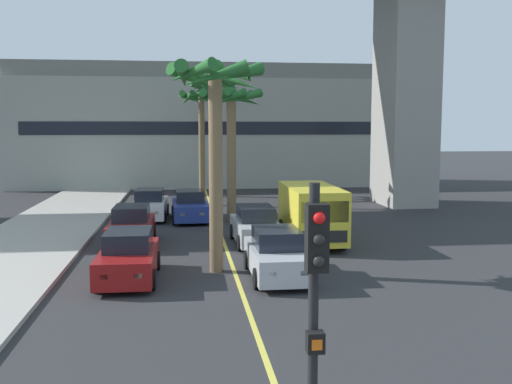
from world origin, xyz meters
TOP-DOWN VIEW (x-y plane):
  - lane_stripe_center at (0.00, 24.00)m, footprint 0.14×56.00m
  - pier_building_backdrop at (0.00, 50.13)m, footprint 30.23×8.04m
  - car_queue_front at (1.28, 24.48)m, footprint 1.92×4.15m
  - car_queue_second at (1.30, 18.99)m, footprint 1.84×4.11m
  - car_queue_third at (-3.41, 31.76)m, footprint 1.92×4.15m
  - car_queue_fourth at (-3.79, 25.14)m, footprint 1.85×4.11m
  - car_queue_fifth at (-1.33, 30.96)m, footprint 1.95×4.16m
  - car_queue_sixth at (-3.40, 19.26)m, footprint 1.87×4.12m
  - delivery_van at (3.60, 24.49)m, footprint 2.22×5.28m
  - traffic_light_median_near at (-0.20, 6.96)m, footprint 0.24×0.37m
  - palm_tree_near_median at (0.14, 36.63)m, footprint 2.85×2.97m
  - palm_tree_mid_median at (-0.61, 20.02)m, footprint 3.23×3.25m
  - palm_tree_far_median at (0.78, 30.30)m, footprint 3.27×3.28m
  - palm_tree_farthest_median at (-0.34, 41.77)m, footprint 3.22×3.26m

SIDE VIEW (x-z plane):
  - lane_stripe_center at x=0.00m, z-range 0.00..0.01m
  - car_queue_front at x=1.28m, z-range -0.06..1.50m
  - car_queue_second at x=1.30m, z-range -0.06..1.50m
  - car_queue_third at x=-3.41m, z-range -0.06..1.50m
  - car_queue_fourth at x=-3.79m, z-range -0.06..1.50m
  - car_queue_fifth at x=-1.33m, z-range -0.06..1.50m
  - car_queue_sixth at x=-3.40m, z-range -0.06..1.50m
  - delivery_van at x=3.60m, z-range 0.11..2.47m
  - traffic_light_median_near at x=-0.20m, z-range 0.61..4.81m
  - pier_building_backdrop at x=0.00m, z-range -0.06..9.65m
  - palm_tree_far_median at x=0.78m, z-range 1.86..8.64m
  - palm_tree_mid_median at x=-0.61m, z-range 2.04..9.01m
  - palm_tree_farthest_median at x=-0.34m, z-range 2.29..9.62m
  - palm_tree_near_median at x=0.14m, z-range 2.20..9.94m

